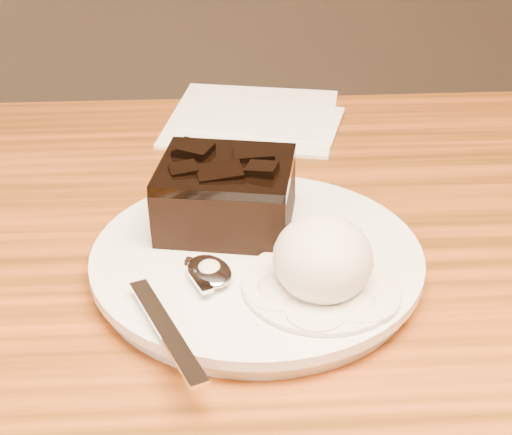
{
  "coord_description": "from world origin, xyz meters",
  "views": [
    {
      "loc": [
        0.03,
        -0.37,
        1.06
      ],
      "look_at": [
        0.06,
        0.08,
        0.79
      ],
      "focal_mm": 54.63,
      "sensor_mm": 36.0,
      "label": 1
    }
  ],
  "objects": [
    {
      "name": "crumb_a",
      "position": [
        0.08,
        0.05,
        0.77
      ],
      "size": [
        0.01,
        0.01,
        0.0
      ],
      "primitive_type": "cube",
      "rotation": [
        0.0,
        0.0,
        0.06
      ],
      "color": "black",
      "rests_on": "plate"
    },
    {
      "name": "melt_puddle",
      "position": [
        0.09,
        0.03,
        0.77
      ],
      "size": [
        0.1,
        0.1,
        0.0
      ],
      "primitive_type": "cylinder",
      "color": "white",
      "rests_on": "plate"
    },
    {
      "name": "spoon",
      "position": [
        0.02,
        0.04,
        0.77
      ],
      "size": [
        0.09,
        0.16,
        0.01
      ],
      "primitive_type": null,
      "rotation": [
        0.0,
        0.0,
        0.39
      ],
      "color": "silver",
      "rests_on": "plate"
    },
    {
      "name": "brownie",
      "position": [
        0.04,
        0.11,
        0.79
      ],
      "size": [
        0.11,
        0.1,
        0.04
      ],
      "primitive_type": "cube",
      "rotation": [
        0.0,
        0.0,
        -0.19
      ],
      "color": "black",
      "rests_on": "plate"
    },
    {
      "name": "plate",
      "position": [
        0.06,
        0.07,
        0.76
      ],
      "size": [
        0.23,
        0.23,
        0.02
      ],
      "primitive_type": "cylinder",
      "color": "silver",
      "rests_on": "dining_table"
    },
    {
      "name": "crumb_c",
      "position": [
        0.01,
        0.06,
        0.77
      ],
      "size": [
        0.01,
        0.01,
        0.0
      ],
      "primitive_type": "cube",
      "rotation": [
        0.0,
        0.0,
        1.3
      ],
      "color": "black",
      "rests_on": "plate"
    },
    {
      "name": "crumb_b",
      "position": [
        0.03,
        0.05,
        0.77
      ],
      "size": [
        0.01,
        0.01,
        0.0
      ],
      "primitive_type": "cube",
      "rotation": [
        0.0,
        0.0,
        1.55
      ],
      "color": "black",
      "rests_on": "plate"
    },
    {
      "name": "napkin",
      "position": [
        0.07,
        0.34,
        0.75
      ],
      "size": [
        0.19,
        0.19,
        0.01
      ],
      "primitive_type": "cube",
      "rotation": [
        0.0,
        0.0,
        -0.2
      ],
      "color": "white",
      "rests_on": "dining_table"
    },
    {
      "name": "ice_cream_scoop",
      "position": [
        0.09,
        0.03,
        0.79
      ],
      "size": [
        0.06,
        0.07,
        0.05
      ],
      "primitive_type": "ellipsoid",
      "color": "white",
      "rests_on": "plate"
    }
  ]
}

